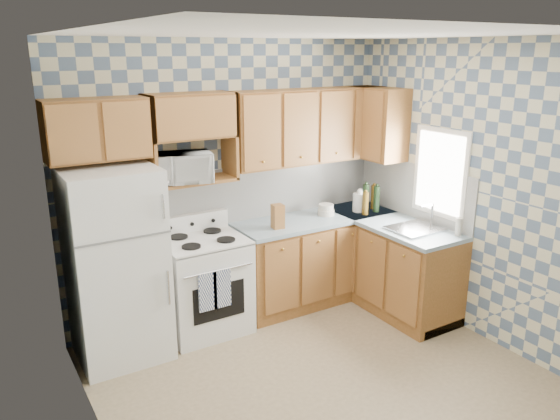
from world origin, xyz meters
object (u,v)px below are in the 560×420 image
object	(u,v)px
refrigerator	(116,265)
microwave	(184,168)
electric_kettle	(360,202)
stove_body	(204,286)

from	to	relation	value
refrigerator	microwave	size ratio (longest dim) A/B	3.49
electric_kettle	stove_body	bearing A→B (deg)	178.25
refrigerator	microwave	xyz separation A→B (m)	(0.70, 0.13, 0.74)
microwave	electric_kettle	size ratio (longest dim) A/B	2.45
refrigerator	microwave	distance (m)	1.03
microwave	refrigerator	bearing A→B (deg)	-156.29
stove_body	microwave	size ratio (longest dim) A/B	1.87
stove_body	electric_kettle	distance (m)	1.90
refrigerator	electric_kettle	size ratio (longest dim) A/B	8.55
stove_body	microwave	world-z (taller)	microwave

